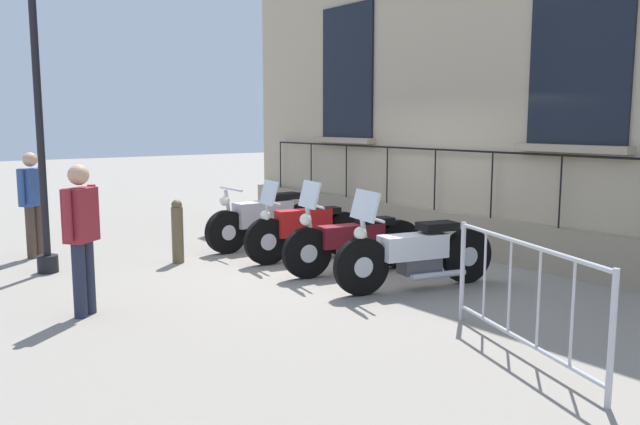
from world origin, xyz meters
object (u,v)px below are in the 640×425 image
object	(u,v)px
motorcycle_white	(415,253)
bollard	(177,231)
motorcycle_red	(305,230)
lamppost	(32,2)
motorcycle_silver	(266,221)
pedestrian_standing	(81,231)
crowd_barrier	(524,295)
pedestrian_walking	(32,199)
motorcycle_maroon	(353,242)

from	to	relation	value
motorcycle_white	bollard	xyz separation A→B (m)	(1.73, -3.18, 0.02)
motorcycle_red	lamppost	distance (m)	4.85
motorcycle_silver	pedestrian_standing	bearing A→B (deg)	29.35
motorcycle_red	crowd_barrier	size ratio (longest dim) A/B	0.94
motorcycle_white	pedestrian_walking	world-z (taller)	pedestrian_walking
motorcycle_silver	pedestrian_standing	world-z (taller)	pedestrian_standing
pedestrian_standing	pedestrian_walking	bearing A→B (deg)	-95.24
motorcycle_silver	pedestrian_walking	size ratio (longest dim) A/B	1.34
motorcycle_silver	lamppost	xyz separation A→B (m)	(3.36, -0.35, 3.19)
bollard	pedestrian_standing	bearing A→B (deg)	43.58
motorcycle_red	crowd_barrier	xyz separation A→B (m)	(0.79, 4.43, 0.11)
motorcycle_red	pedestrian_standing	world-z (taller)	pedestrian_standing
motorcycle_silver	crowd_barrier	size ratio (longest dim) A/B	1.02
motorcycle_silver	crowd_barrier	world-z (taller)	crowd_barrier
motorcycle_red	motorcycle_white	xyz separation A→B (m)	(-0.11, 2.19, -0.00)
motorcycle_red	lamppost	xyz separation A→B (m)	(3.33, -1.52, 3.19)
crowd_barrier	pedestrian_standing	xyz separation A→B (m)	(2.74, -3.59, 0.36)
motorcycle_silver	motorcycle_red	xyz separation A→B (m)	(0.03, 1.17, 0.01)
motorcycle_red	pedestrian_standing	bearing A→B (deg)	13.29
crowd_barrier	bollard	size ratio (longest dim) A/B	2.24
motorcycle_red	motorcycle_maroon	world-z (taller)	motorcycle_maroon
crowd_barrier	bollard	world-z (taller)	crowd_barrier
motorcycle_red	motorcycle_maroon	distance (m)	1.06
lamppost	motorcycle_silver	bearing A→B (deg)	174.13
motorcycle_silver	motorcycle_maroon	distance (m)	2.23
motorcycle_white	pedestrian_walking	xyz separation A→B (m)	(3.32, -4.88, 0.46)
motorcycle_maroon	pedestrian_standing	size ratio (longest dim) A/B	1.30
motorcycle_white	lamppost	distance (m)	5.98
motorcycle_white	crowd_barrier	xyz separation A→B (m)	(0.90, 2.24, 0.11)
crowd_barrier	pedestrian_walking	size ratio (longest dim) A/B	1.31
motorcycle_silver	crowd_barrier	bearing A→B (deg)	81.65
pedestrian_standing	pedestrian_walking	xyz separation A→B (m)	(-0.32, -3.53, -0.01)
motorcycle_maroon	bollard	size ratio (longest dim) A/B	2.24
bollard	pedestrian_walking	world-z (taller)	pedestrian_walking
motorcycle_maroon	bollard	distance (m)	2.65
pedestrian_standing	bollard	bearing A→B (deg)	-136.42
motorcycle_white	bollard	distance (m)	3.62
motorcycle_maroon	crowd_barrier	distance (m)	3.47
pedestrian_standing	crowd_barrier	bearing A→B (deg)	127.38
motorcycle_red	crowd_barrier	bearing A→B (deg)	79.90
motorcycle_silver	motorcycle_white	distance (m)	3.36
motorcycle_red	motorcycle_white	size ratio (longest dim) A/B	0.90
lamppost	crowd_barrier	xyz separation A→B (m)	(-2.54, 5.94, -3.08)
lamppost	pedestrian_walking	xyz separation A→B (m)	(-0.12, -1.18, -2.73)
pedestrian_walking	pedestrian_standing	bearing A→B (deg)	84.76
motorcycle_maroon	pedestrian_walking	size ratio (longest dim) A/B	1.31
motorcycle_silver	crowd_barrier	xyz separation A→B (m)	(0.82, 5.60, 0.11)
bollard	crowd_barrier	bearing A→B (deg)	98.66
pedestrian_standing	pedestrian_walking	size ratio (longest dim) A/B	1.01
bollard	pedestrian_standing	distance (m)	2.69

